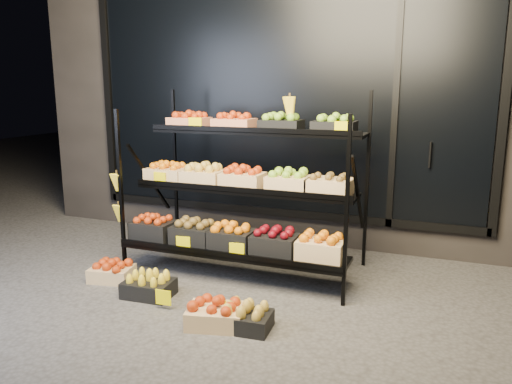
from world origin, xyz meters
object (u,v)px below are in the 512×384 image
at_px(floor_crate_left, 112,271).
at_px(floor_crate_midleft, 149,285).
at_px(display_rack, 242,188).
at_px(floor_crate_midright, 216,313).

bearing_deg(floor_crate_left, floor_crate_midleft, -29.72).
bearing_deg(display_rack, floor_crate_midright, -77.06).
distance_m(floor_crate_left, floor_crate_midleft, 0.53).
bearing_deg(floor_crate_midleft, display_rack, 55.88).
relative_size(display_rack, floor_crate_left, 5.44).
xyz_separation_m(display_rack, floor_crate_left, (-0.98, -0.65, -0.70)).
bearing_deg(display_rack, floor_crate_left, -146.59).
xyz_separation_m(floor_crate_midleft, floor_crate_midright, (0.74, -0.27, 0.00)).
height_order(display_rack, floor_crate_midleft, display_rack).
distance_m(floor_crate_midleft, floor_crate_midright, 0.78).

